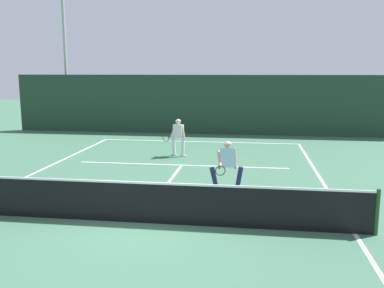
{
  "coord_description": "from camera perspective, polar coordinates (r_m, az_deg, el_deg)",
  "views": [
    {
      "loc": [
        2.63,
        -9.31,
        3.6
      ],
      "look_at": [
        0.53,
        5.37,
        1.0
      ],
      "focal_mm": 39.26,
      "sensor_mm": 36.0,
      "label": 1
    }
  ],
  "objects": [
    {
      "name": "ground_plane",
      "position": [
        10.33,
        -7.29,
        -10.54
      ],
      "size": [
        80.0,
        80.0,
        0.0
      ],
      "primitive_type": "plane",
      "color": "#3A654D"
    },
    {
      "name": "court_line_baseline_far",
      "position": [
        21.53,
        1.01,
        0.32
      ],
      "size": [
        9.97,
        0.1,
        0.01
      ],
      "primitive_type": "cube",
      "color": "white",
      "rests_on": "ground_plane"
    },
    {
      "name": "court_line_sideline_right",
      "position": [
        10.26,
        21.27,
        -11.29
      ],
      "size": [
        0.1,
        23.49,
        0.01
      ],
      "primitive_type": "cube",
      "color": "white",
      "rests_on": "ground_plane"
    },
    {
      "name": "court_line_service",
      "position": [
        16.21,
        -1.4,
        -2.88
      ],
      "size": [
        8.13,
        0.1,
        0.01
      ],
      "primitive_type": "cube",
      "color": "white",
      "rests_on": "ground_plane"
    },
    {
      "name": "court_line_centre",
      "position": [
        13.28,
        -3.62,
        -5.79
      ],
      "size": [
        0.1,
        6.4,
        0.01
      ],
      "primitive_type": "cube",
      "color": "white",
      "rests_on": "ground_plane"
    },
    {
      "name": "tennis_net",
      "position": [
        10.16,
        -7.35,
        -7.8
      ],
      "size": [
        10.93,
        0.09,
        1.05
      ],
      "color": "#1E4723",
      "rests_on": "ground_plane"
    },
    {
      "name": "player_near",
      "position": [
        12.4,
        4.76,
        -2.82
      ],
      "size": [
        1.02,
        0.9,
        1.59
      ],
      "rotation": [
        0.0,
        0.0,
        3.35
      ],
      "color": "#1E234C",
      "rests_on": "ground_plane"
    },
    {
      "name": "player_far",
      "position": [
        17.75,
        -1.91,
        1.1
      ],
      "size": [
        0.92,
        0.86,
        1.59
      ],
      "rotation": [
        0.0,
        0.0,
        2.86
      ],
      "color": "silver",
      "rests_on": "ground_plane"
    },
    {
      "name": "tennis_ball",
      "position": [
        11.24,
        9.72,
        -8.7
      ],
      "size": [
        0.07,
        0.07,
        0.07
      ],
      "primitive_type": "sphere",
      "color": "#D1E033",
      "rests_on": "ground_plane"
    },
    {
      "name": "back_fence_windscreen",
      "position": [
        24.02,
        1.84,
        5.36
      ],
      "size": [
        22.61,
        0.12,
        3.37
      ],
      "primitive_type": "cube",
      "color": "#1F3B29",
      "rests_on": "ground_plane"
    },
    {
      "name": "light_pole",
      "position": [
        27.24,
        -16.91,
        12.7
      ],
      "size": [
        0.55,
        0.44,
        8.46
      ],
      "color": "#9EA39E",
      "rests_on": "ground_plane"
    }
  ]
}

